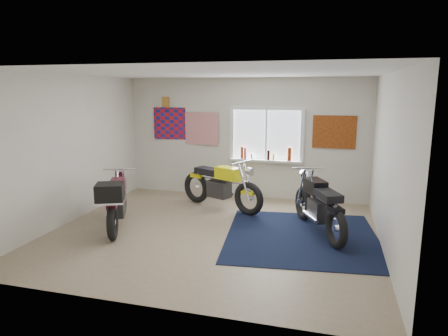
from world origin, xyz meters
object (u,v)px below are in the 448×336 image
(navy_rug, at_px, (302,237))
(maroon_tourer, at_px, (116,201))
(yellow_triumph, at_px, (221,187))
(black_chrome_bike, at_px, (319,207))

(navy_rug, height_order, maroon_tourer, maroon_tourer)
(yellow_triumph, relative_size, black_chrome_bike, 1.02)
(navy_rug, bearing_deg, black_chrome_bike, 50.59)
(navy_rug, distance_m, black_chrome_bike, 0.60)
(navy_rug, bearing_deg, yellow_triumph, 145.00)
(maroon_tourer, bearing_deg, black_chrome_bike, -100.03)
(yellow_triumph, distance_m, maroon_tourer, 2.23)
(black_chrome_bike, distance_m, maroon_tourer, 3.53)
(black_chrome_bike, bearing_deg, navy_rug, 115.64)
(navy_rug, distance_m, maroon_tourer, 3.27)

